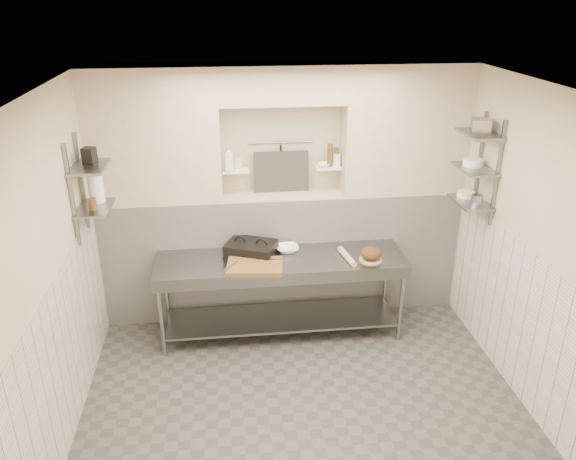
{
  "coord_description": "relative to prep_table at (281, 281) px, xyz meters",
  "views": [
    {
      "loc": [
        -0.62,
        -4.02,
        3.48
      ],
      "look_at": [
        -0.04,
        0.9,
        1.35
      ],
      "focal_mm": 35.0,
      "sensor_mm": 36.0,
      "label": 1
    }
  ],
  "objects": [
    {
      "name": "bowl_right_mid",
      "position": [
        1.92,
        -0.07,
        1.26
      ],
      "size": [
        0.19,
        0.19,
        0.07
      ],
      "primitive_type": "cylinder",
      "color": "white",
      "rests_on": "wall_shelf_right_mid"
    },
    {
      "name": "bread_board",
      "position": [
        0.92,
        -0.13,
        0.26
      ],
      "size": [
        0.24,
        0.24,
        0.01
      ],
      "primitive_type": "cylinder",
      "color": "beige",
      "rests_on": "prep_table"
    },
    {
      "name": "wall_shelf_right_upper",
      "position": [
        1.92,
        -0.13,
        1.56
      ],
      "size": [
        0.3,
        0.5,
        0.03
      ],
      "primitive_type": "cube",
      "color": "slate",
      "rests_on": "wall_right"
    },
    {
      "name": "ceiling",
      "position": [
        0.08,
        -1.18,
        2.21
      ],
      "size": [
        4.0,
        3.9,
        0.1
      ],
      "primitive_type": "cube",
      "color": "silver",
      "rests_on": "ground"
    },
    {
      "name": "backwall_pillar_left",
      "position": [
        -1.25,
        0.57,
        1.46
      ],
      "size": [
        1.35,
        0.4,
        1.4
      ],
      "primitive_type": "cube",
      "color": "beige",
      "rests_on": "backwall_lower"
    },
    {
      "name": "backwall_header",
      "position": [
        0.08,
        0.57,
        1.96
      ],
      "size": [
        1.3,
        0.4,
        0.4
      ],
      "primitive_type": "cube",
      "color": "beige",
      "rests_on": "backwall_lower"
    },
    {
      "name": "backwall_lower",
      "position": [
        0.08,
        0.57,
        0.06
      ],
      "size": [
        4.0,
        0.4,
        1.4
      ],
      "primitive_type": "cube",
      "color": "white",
      "rests_on": "floor"
    },
    {
      "name": "cutting_board",
      "position": [
        -0.29,
        -0.18,
        0.28
      ],
      "size": [
        0.59,
        0.45,
        0.05
      ],
      "primitive_type": "cube",
      "rotation": [
        0.0,
        0.0,
        -0.11
      ],
      "color": "brown",
      "rests_on": "prep_table"
    },
    {
      "name": "shelf_rail_left_a",
      "position": [
        -1.9,
        0.07,
        1.16
      ],
      "size": [
        0.03,
        0.03,
        0.95
      ],
      "primitive_type": "cube",
      "color": "slate",
      "rests_on": "wall_left"
    },
    {
      "name": "wall_left",
      "position": [
        -1.97,
        -1.18,
        0.76
      ],
      "size": [
        0.1,
        3.9,
        2.8
      ],
      "primitive_type": "cube",
      "color": "beige",
      "rests_on": "ground"
    },
    {
      "name": "floor",
      "position": [
        0.08,
        -1.18,
        -0.69
      ],
      "size": [
        4.0,
        3.9,
        0.1
      ],
      "primitive_type": "cube",
      "color": "#4B4642",
      "rests_on": "ground"
    },
    {
      "name": "box_left_upper",
      "position": [
        -1.76,
        -0.07,
        1.44
      ],
      "size": [
        0.13,
        0.13,
        0.15
      ],
      "primitive_type": "cube",
      "rotation": [
        0.0,
        0.0,
        -0.3
      ],
      "color": "black",
      "rests_on": "wall_shelf_left_upper"
    },
    {
      "name": "condiment_c",
      "position": [
        0.67,
        0.56,
        1.14
      ],
      "size": [
        0.08,
        0.08,
        0.13
      ],
      "primitive_type": "cylinder",
      "color": "white",
      "rests_on": "alcove_shelf_right"
    },
    {
      "name": "backwall_pillar_right",
      "position": [
        1.4,
        0.57,
        1.46
      ],
      "size": [
        1.35,
        0.4,
        1.4
      ],
      "primitive_type": "cube",
      "color": "beige",
      "rests_on": "backwall_lower"
    },
    {
      "name": "alcove_sill",
      "position": [
        0.08,
        0.57,
        0.77
      ],
      "size": [
        1.3,
        0.4,
        0.02
      ],
      "primitive_type": "cube",
      "color": "beige",
      "rests_on": "backwall_lower"
    },
    {
      "name": "splash_panel",
      "position": [
        0.08,
        0.67,
        1.0
      ],
      "size": [
        0.6,
        0.08,
        0.45
      ],
      "primitive_type": "cube",
      "rotation": [
        -0.14,
        0.0,
        0.0
      ],
      "color": "#383330",
      "rests_on": "alcove_sill"
    },
    {
      "name": "condiment_a",
      "position": [
        0.67,
        0.6,
        1.17
      ],
      "size": [
        0.05,
        0.05,
        0.2
      ],
      "primitive_type": "cylinder",
      "color": "#4D361A",
      "rests_on": "alcove_shelf_right"
    },
    {
      "name": "shelf_rail_right_a",
      "position": [
        2.05,
        0.07,
        1.21
      ],
      "size": [
        0.03,
        0.03,
        1.05
      ],
      "primitive_type": "cube",
      "color": "slate",
      "rests_on": "wall_right"
    },
    {
      "name": "bowl_alcove",
      "position": [
        0.53,
        0.56,
        1.09
      ],
      "size": [
        0.16,
        0.16,
        0.04
      ],
      "primitive_type": "imported",
      "rotation": [
        0.0,
        0.0,
        0.13
      ],
      "color": "white",
      "rests_on": "alcove_shelf_right"
    },
    {
      "name": "utensil_rail",
      "position": [
        0.08,
        0.74,
        1.31
      ],
      "size": [
        0.7,
        0.02,
        0.02
      ],
      "primitive_type": "cylinder",
      "rotation": [
        0.0,
        1.57,
        0.0
      ],
      "color": "gray",
      "rests_on": "wall_back"
    },
    {
      "name": "tongs",
      "position": [
        -0.53,
        -0.21,
        0.31
      ],
      "size": [
        0.15,
        0.2,
        0.02
      ],
      "primitive_type": "cylinder",
      "rotation": [
        1.57,
        0.0,
        -0.6
      ],
      "color": "gray",
      "rests_on": "cutting_board"
    },
    {
      "name": "prep_table",
      "position": [
        0.0,
        0.0,
        0.0
      ],
      "size": [
        2.6,
        0.7,
        0.9
      ],
      "color": "gray",
      "rests_on": "floor"
    },
    {
      "name": "bottle_soap",
      "position": [
        -0.49,
        0.52,
        1.2
      ],
      "size": [
        0.13,
        0.13,
        0.27
      ],
      "primitive_type": "imported",
      "rotation": [
        0.0,
        0.0,
        0.35
      ],
      "color": "white",
      "rests_on": "alcove_shelf_left"
    },
    {
      "name": "wall_front",
      "position": [
        0.08,
        -3.18,
        0.76
      ],
      "size": [
        4.0,
        0.1,
        2.8
      ],
      "primitive_type": "cube",
      "color": "beige",
      "rests_on": "ground"
    },
    {
      "name": "shelf_rail_right_b",
      "position": [
        2.05,
        -0.33,
        1.21
      ],
      "size": [
        0.03,
        0.03,
        1.05
      ],
      "primitive_type": "cube",
      "color": "slate",
      "rests_on": "wall_right"
    },
    {
      "name": "wainscot_right",
      "position": [
        2.07,
        -1.18,
        0.06
      ],
      "size": [
        0.02,
        3.9,
        1.4
      ],
      "primitive_type": "cube",
      "color": "white",
      "rests_on": "floor"
    },
    {
      "name": "bowl_right",
      "position": [
        1.92,
        -0.01,
        0.9
      ],
      "size": [
        0.18,
        0.18,
        0.05
      ],
      "primitive_type": "cylinder",
      "color": "white",
      "rests_on": "wall_shelf_right_lower"
    },
    {
      "name": "rolling_pin",
      "position": [
        0.68,
        -0.08,
        0.29
      ],
      "size": [
        0.13,
        0.4,
        0.06
      ],
      "primitive_type": "cylinder",
      "rotation": [
        1.57,
        0.0,
        0.16
      ],
      "color": "beige",
      "rests_on": "prep_table"
    },
    {
      "name": "wall_back",
      "position": [
        0.08,
        0.82,
        0.76
      ],
      "size": [
        4.0,
        0.1,
        2.8
      ],
      "primitive_type": "cube",
      "color": "beige",
      "rests_on": "ground"
    },
    {
      "name": "basket_right",
      "position": [
        1.92,
        -0.13,
        1.64
      ],
      "size": [
        0.23,
        0.25,
        0.13
      ],
      "primitive_type": "cube",
      "rotation": [
        0.0,
        0.0,
        -0.31
      ],
      "color": "gray",
      "rests_on": "wall_shelf_right_upper"
    },
    {
      "name": "knife_blade",
      "position": [
        -0.13,
        -0.09,
        0.31
      ],
      "size": [
        0.25,
        0.07,
        0.01
      ],
      "primitive_type": "cube",
      "rotation": [
        0.0,
        0.0,
        -0.17
      ],
      "color": "gray",
      "rests_on": "cutting_board"
    },
    {
      "name": "shelf_rail_left_b",
      "position": [
        -1.9,
        -0.33,
        1.16
      ],
      "size": [
        0.03,
        0.03,
        0.95
      ],
      "primitive_type": "cube",
      "color": "slate",
      "rests_on": "wall_left"
    },
    {
      "name": "alcove_shelf_left",
      "position": [
        -0.42,
        0.57,
        1.06
      ],
      "size": [
        0.28,
        0.16,
        0.02
      ],
      "primitive_type": "cube",
      "color": "white",
      "rests_on": "backwall_lower"
    },
    {
      "name": "condiment_b",
      "position": [
        0.6,
        0.59,
        1.19
      ],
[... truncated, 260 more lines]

